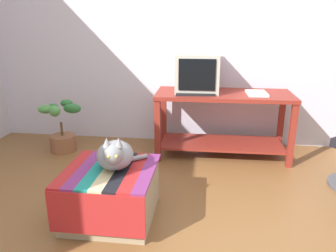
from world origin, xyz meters
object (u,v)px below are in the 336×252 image
desk (223,113)px  potted_plant (61,131)px  ottoman_with_blanket (111,193)px  cat (115,155)px  book (257,93)px  tv_monitor (198,73)px  keyboard (195,94)px

desk → potted_plant: size_ratio=2.53×
ottoman_with_blanket → cat: size_ratio=1.65×
desk → book: bearing=-7.6°
desk → ottoman_with_blanket: size_ratio=2.14×
tv_monitor → keyboard: 0.28m
tv_monitor → cat: 1.56m
book → cat: (-1.15, -1.30, -0.21)m
tv_monitor → potted_plant: (-1.52, -0.20, -0.66)m
tv_monitor → ottoman_with_blanket: 1.70m
ottoman_with_blanket → book: bearing=48.0°
keyboard → book: size_ratio=1.40×
cat → potted_plant: (-0.99, 1.21, -0.26)m
cat → potted_plant: size_ratio=0.71×
desk → potted_plant: desk is taller
tv_monitor → ottoman_with_blanket: bearing=-112.4°
book → cat: bearing=-134.3°
book → desk: bearing=170.4°
tv_monitor → ottoman_with_blanket: (-0.57, -1.44, -0.70)m
desk → ottoman_with_blanket: (-0.86, -1.36, -0.28)m
tv_monitor → potted_plant: size_ratio=0.91×
book → ottoman_with_blanket: size_ratio=0.42×
keyboard → ottoman_with_blanket: size_ratio=0.59×
potted_plant → keyboard: bearing=-0.5°
keyboard → potted_plant: (-1.51, 0.01, -0.47)m
desk → potted_plant: (-1.81, -0.13, -0.24)m
book → keyboard: bearing=-174.0°
ottoman_with_blanket → desk: bearing=57.8°
desk → cat: 1.57m
tv_monitor → ottoman_with_blanket: size_ratio=0.77×
desk → keyboard: bearing=-156.0°
book → potted_plant: bearing=179.5°
ottoman_with_blanket → cat: bearing=31.2°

